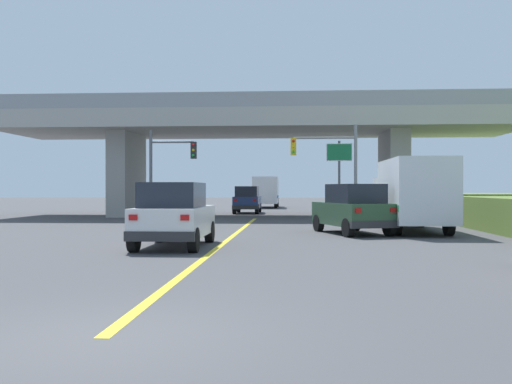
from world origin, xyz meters
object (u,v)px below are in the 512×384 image
object	(u,v)px
sedan_oncoming	(247,200)
highway_sign	(339,162)
suv_lead	(174,215)
traffic_signal_farside	(167,164)
semi_truck_distant	(266,191)
suv_crossing	(353,209)
traffic_signal_nearside	(333,160)
box_truck	(412,194)

from	to	relation	value
sedan_oncoming	highway_sign	distance (m)	10.54
suv_lead	traffic_signal_farside	xyz separation A→B (m)	(-3.49, 14.56, 2.26)
sedan_oncoming	semi_truck_distant	bearing A→B (deg)	86.46
suv_crossing	traffic_signal_nearside	bearing A→B (deg)	73.07
semi_truck_distant	box_truck	bearing A→B (deg)	-76.12
sedan_oncoming	semi_truck_distant	xyz separation A→B (m)	(0.81, 13.03, 0.57)
suv_lead	traffic_signal_farside	distance (m)	15.14
suv_crossing	highway_sign	bearing A→B (deg)	69.81
suv_lead	traffic_signal_farside	world-z (taller)	traffic_signal_farside
suv_lead	traffic_signal_nearside	xyz separation A→B (m)	(5.91, 14.43, 2.43)
traffic_signal_nearside	traffic_signal_farside	distance (m)	9.41
suv_lead	traffic_signal_farside	bearing A→B (deg)	103.48
suv_crossing	semi_truck_distant	bearing A→B (deg)	80.41
box_truck	sedan_oncoming	distance (m)	19.99
suv_crossing	traffic_signal_farside	distance (m)	13.29
highway_sign	semi_truck_distant	world-z (taller)	highway_sign
sedan_oncoming	highway_sign	world-z (taller)	highway_sign
traffic_signal_nearside	traffic_signal_farside	bearing A→B (deg)	179.26
sedan_oncoming	traffic_signal_farside	xyz separation A→B (m)	(-3.77, -10.60, 2.26)
box_truck	sedan_oncoming	size ratio (longest dim) A/B	1.69
suv_crossing	box_truck	xyz separation A→B (m)	(2.63, 1.38, 0.60)
suv_lead	semi_truck_distant	world-z (taller)	semi_truck_distant
traffic_signal_nearside	semi_truck_distant	bearing A→B (deg)	101.49
sedan_oncoming	traffic_signal_farside	size ratio (longest dim) A/B	0.84
box_truck	sedan_oncoming	world-z (taller)	box_truck
suv_lead	box_truck	world-z (taller)	box_truck
suv_crossing	sedan_oncoming	xyz separation A→B (m)	(-5.87, 19.47, -0.00)
traffic_signal_nearside	suv_lead	bearing A→B (deg)	-112.27
suv_crossing	traffic_signal_farside	world-z (taller)	traffic_signal_farside
suv_crossing	traffic_signal_nearside	world-z (taller)	traffic_signal_nearside
traffic_signal_farside	suv_crossing	bearing A→B (deg)	-42.65
semi_truck_distant	sedan_oncoming	bearing A→B (deg)	-93.54
box_truck	traffic_signal_nearside	size ratio (longest dim) A/B	1.37
traffic_signal_nearside	semi_truck_distant	distance (m)	24.31
sedan_oncoming	highway_sign	size ratio (longest dim) A/B	0.93
box_truck	traffic_signal_farside	bearing A→B (deg)	148.58
suv_lead	suv_crossing	size ratio (longest dim) A/B	0.93
sedan_oncoming	semi_truck_distant	distance (m)	13.07
highway_sign	suv_crossing	bearing A→B (deg)	-91.76
traffic_signal_farside	semi_truck_distant	bearing A→B (deg)	79.05
suv_lead	semi_truck_distant	bearing A→B (deg)	88.38
highway_sign	suv_lead	bearing A→B (deg)	-110.89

